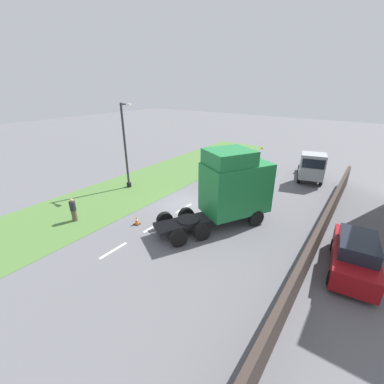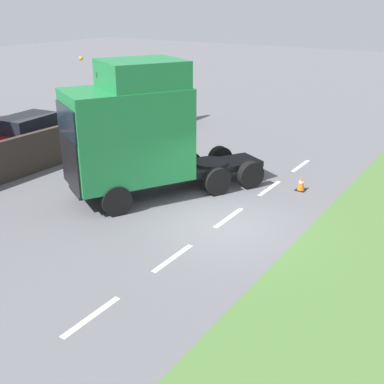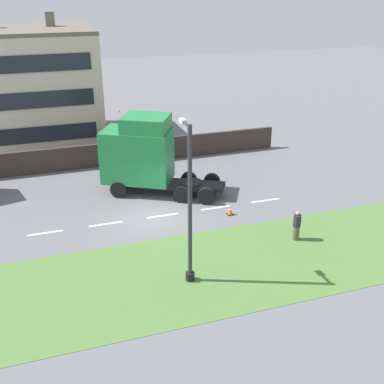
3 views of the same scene
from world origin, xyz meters
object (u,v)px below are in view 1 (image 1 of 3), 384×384
lorry_cab (232,187)px  lamp_post (126,152)px  flatbed_truck (312,167)px  pedestrian (73,210)px  traffic_cone_lead (137,220)px  parked_car (355,255)px

lorry_cab → lamp_post: (-10.14, 0.30, 0.75)m
flatbed_truck → lamp_post: (-12.64, -10.53, 1.73)m
lorry_cab → pedestrian: size_ratio=4.60×
flatbed_truck → traffic_cone_lead: flatbed_truck is taller
traffic_cone_lead → parked_car: bearing=13.8°
pedestrian → traffic_cone_lead: 4.28m
lamp_post → lorry_cab: bearing=-1.7°
parked_car → traffic_cone_lead: bearing=-172.7°
lorry_cab → parked_car: size_ratio=1.58×
flatbed_truck → pedestrian: 20.06m
flatbed_truck → parked_car: bearing=97.5°
parked_car → pedestrian: 16.35m
flatbed_truck → traffic_cone_lead: bearing=49.9°
lorry_cab → lamp_post: 10.17m
flatbed_truck → parked_car: (4.61, -11.81, -0.52)m
lamp_post → parked_car: bearing=-4.2°
flatbed_truck → pedestrian: flatbed_truck is taller
parked_car → pedestrian: (-15.58, -4.97, -0.16)m
traffic_cone_lead → lamp_post: bearing=142.2°
lorry_cab → lamp_post: lamp_post is taller
lorry_cab → flatbed_truck: (2.51, 10.83, -0.98)m
parked_car → pedestrian: parked_car is taller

